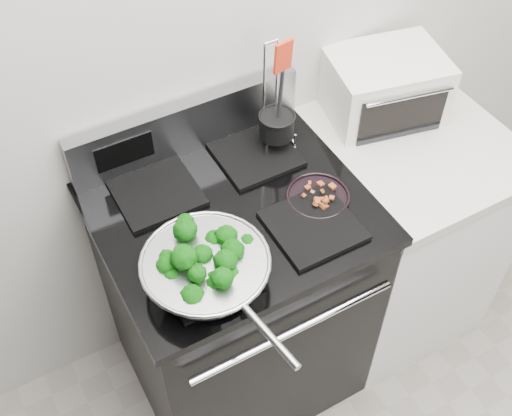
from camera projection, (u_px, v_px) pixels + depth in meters
back_wall at (266, 6)px, 1.87m from camera, size 4.00×0.02×2.70m
gas_range at (236, 297)px, 2.23m from camera, size 0.79×0.69×1.13m
counter at (394, 229)px, 2.47m from camera, size 0.62×0.68×0.92m
skillet at (206, 269)px, 1.67m from camera, size 0.35×0.55×0.07m
broccoli_pile at (205, 264)px, 1.66m from camera, size 0.27×0.27×0.09m
bacon_plate at (318, 194)px, 1.90m from camera, size 0.19×0.19×0.04m
utensil_holder at (277, 131)px, 2.00m from camera, size 0.13×0.13×0.40m
toaster_oven at (385, 86)px, 2.14m from camera, size 0.42×0.35×0.22m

